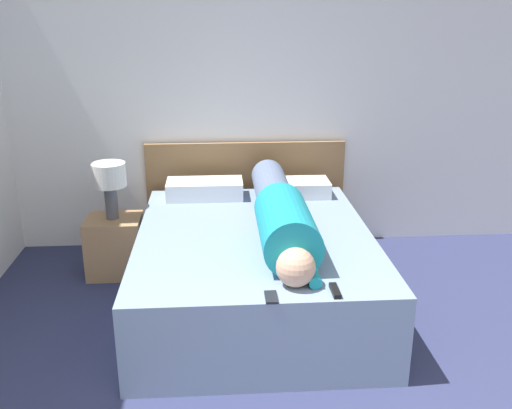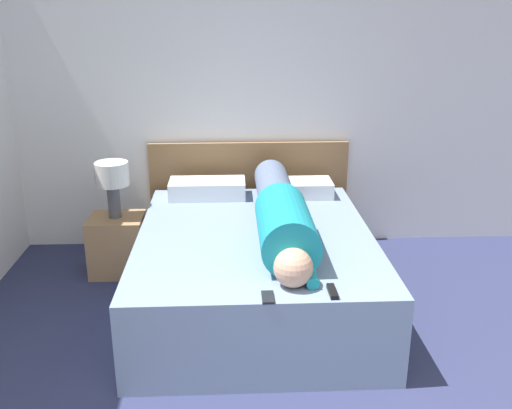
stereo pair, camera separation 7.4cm
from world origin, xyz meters
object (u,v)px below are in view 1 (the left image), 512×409
object	(u,v)px
person_lying	(281,214)
pillow_second	(293,188)
tv_remote	(335,291)
table_lamp	(109,179)
nightstand	(115,246)
bed	(255,269)
pillow_near_headboard	(205,189)
cell_phone	(271,297)

from	to	relation	value
person_lying	pillow_second	world-z (taller)	person_lying
person_lying	tv_remote	world-z (taller)	person_lying
table_lamp	person_lying	size ratio (longest dim) A/B	0.24
nightstand	table_lamp	xyz separation A→B (m)	(0.00, 0.00, 0.53)
bed	pillow_near_headboard	distance (m)	0.91
pillow_second	cell_phone	xyz separation A→B (m)	(-0.34, -1.69, -0.06)
tv_remote	cell_phone	world-z (taller)	tv_remote
person_lying	tv_remote	size ratio (longest dim) A/B	12.07
table_lamp	tv_remote	xyz separation A→B (m)	(1.41, -1.46, -0.21)
bed	pillow_near_headboard	size ratio (longest dim) A/B	3.27
bed	nightstand	size ratio (longest dim) A/B	4.28
nightstand	pillow_near_headboard	distance (m)	0.82
pillow_near_headboard	cell_phone	bearing A→B (deg)	-77.74
nightstand	pillow_second	bearing A→B (deg)	8.01
nightstand	tv_remote	world-z (taller)	tv_remote
tv_remote	person_lying	bearing A→B (deg)	103.49
person_lying	bed	bearing A→B (deg)	162.62
tv_remote	cell_phone	bearing A→B (deg)	-174.12
nightstand	cell_phone	bearing A→B (deg)	-54.52
person_lying	tv_remote	xyz separation A→B (m)	(0.20, -0.82, -0.14)
nightstand	pillow_second	world-z (taller)	pillow_second
table_lamp	tv_remote	distance (m)	2.04
pillow_near_headboard	tv_remote	world-z (taller)	pillow_near_headboard
nightstand	pillow_second	xyz separation A→B (m)	(1.40, 0.20, 0.37)
bed	nightstand	world-z (taller)	bed
bed	nightstand	bearing A→B (deg)	150.84
nightstand	bed	bearing A→B (deg)	-29.16
tv_remote	cell_phone	distance (m)	0.34
pillow_near_headboard	cell_phone	size ratio (longest dim) A/B	4.58
cell_phone	pillow_near_headboard	bearing A→B (deg)	102.26
bed	pillow_second	bearing A→B (deg)	64.91
pillow_second	cell_phone	size ratio (longest dim) A/B	4.35
pillow_near_headboard	table_lamp	bearing A→B (deg)	-164.19
nightstand	pillow_near_headboard	world-z (taller)	pillow_near_headboard
person_lying	cell_phone	distance (m)	0.88
pillow_near_headboard	pillow_second	xyz separation A→B (m)	(0.71, 0.00, -0.01)
bed	pillow_near_headboard	world-z (taller)	pillow_near_headboard
table_lamp	pillow_near_headboard	size ratio (longest dim) A/B	0.72
person_lying	cell_phone	bearing A→B (deg)	-99.60
pillow_second	bed	bearing A→B (deg)	-115.09
nightstand	cell_phone	world-z (taller)	cell_phone
pillow_second	cell_phone	world-z (taller)	pillow_second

